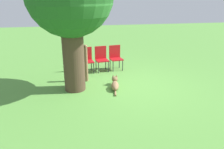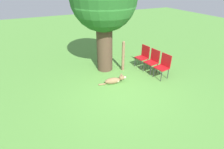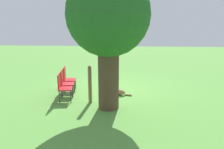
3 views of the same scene
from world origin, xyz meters
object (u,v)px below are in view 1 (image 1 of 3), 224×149
Objects in this scene: red_chair_1 at (101,57)px; dog at (115,84)px; fence_post at (86,63)px; red_chair_0 at (116,56)px; red_chair_2 at (87,58)px.

dog is at bearing -2.61° from red_chair_1.
fence_post is 1.34× the size of red_chair_1.
fence_post is (0.77, 0.81, 0.49)m from dog.
red_chair_0 is 1.11m from red_chair_2.
red_chair_1 reaches higher than dog.
red_chair_2 is at bearing 33.09° from dog.
dog is 1.10× the size of red_chair_0.
red_chair_0 is 1.00× the size of red_chair_1.
red_chair_0 is at bearing -2.03° from dog.
red_chair_0 is at bearing 88.63° from red_chair_1.
red_chair_0 is 0.56m from red_chair_1.
fence_post is at bearing -13.46° from red_chair_2.
fence_post reaches higher than dog.
red_chair_0 is (1.82, -0.38, 0.39)m from dog.
red_chair_1 is (0.98, -0.63, -0.10)m from fence_post.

